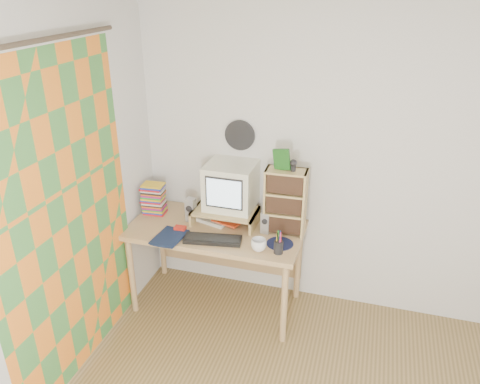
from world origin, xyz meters
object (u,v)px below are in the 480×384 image
Objects in this scene: keyboard at (213,239)px; diary at (158,233)px; desk at (218,238)px; cd_rack at (285,202)px; crt_monitor at (230,187)px; mug at (259,245)px; dvd_stack at (153,200)px.

keyboard is 1.73× the size of diary.
desk is 2.66× the size of cd_rack.
crt_monitor reaches higher than keyboard.
cd_rack is at bearing -5.60° from crt_monitor.
mug is at bearing -34.89° from desk.
cd_rack is 4.52× the size of mug.
mug is (1.01, -0.33, -0.08)m from dvd_stack.
desk is at bearing 43.91° from diary.
diary is (-0.93, -0.36, -0.24)m from cd_rack.
diary reaches higher than desk.
dvd_stack is (-0.66, -0.05, -0.18)m from crt_monitor.
cd_rack reaches higher than desk.
dvd_stack is 1.00× the size of diary.
cd_rack is 1.02m from diary.
keyboard reaches higher than desk.
desk is 0.45m from crt_monitor.
cd_rack reaches higher than mug.
cd_rack is 0.41m from mug.
keyboard is 0.84× the size of cd_rack.
desk is at bearing 145.11° from mug.
crt_monitor reaches higher than mug.
crt_monitor is 0.57m from mug.
keyboard is (-0.03, -0.35, -0.29)m from crt_monitor.
mug is 0.46× the size of diary.
desk is at bearing 91.04° from keyboard.
mug is at bearing -22.62° from dvd_stack.
keyboard is 0.37m from mug.
dvd_stack is 0.48× the size of cd_rack.
diary is at bearing 177.32° from keyboard.
diary is (-0.44, -0.05, 0.01)m from keyboard.
cd_rack reaches higher than dvd_stack.
cd_rack is (0.46, -0.05, -0.04)m from crt_monitor.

